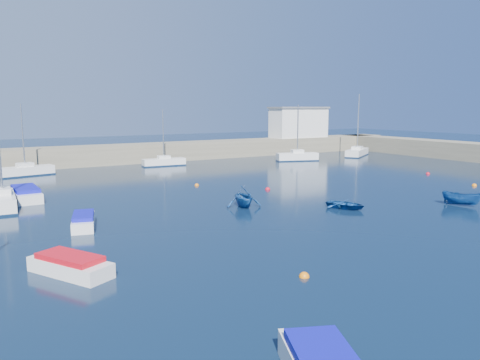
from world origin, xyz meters
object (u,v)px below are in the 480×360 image
dinghy_left (243,196)px  dinghy_right (462,199)px  sailboat_6 (164,162)px  harbor_office (299,123)px  sailboat_5 (25,171)px  dinghy_center (346,205)px  motorboat_2 (26,194)px  sailboat_8 (357,152)px  motorboat_0 (70,265)px  sailboat_7 (297,156)px  motorboat_1 (84,221)px  sailboat_3 (3,201)px

dinghy_left → dinghy_right: bearing=-14.1°
sailboat_6 → harbor_office: bearing=-72.8°
harbor_office → sailboat_5: bearing=-171.6°
sailboat_6 → dinghy_center: (1.73, -32.59, -0.24)m
harbor_office → motorboat_2: (-46.47, -21.92, -4.57)m
sailboat_8 → dinghy_center: sailboat_8 is taller
motorboat_0 → dinghy_center: motorboat_0 is taller
sailboat_7 → motorboat_1: bearing=141.5°
sailboat_8 → motorboat_2: bearing=70.9°
motorboat_1 → dinghy_center: bearing=1.5°
motorboat_1 → dinghy_right: size_ratio=1.35×
harbor_office → sailboat_6: (-27.50, -5.95, -4.55)m
dinghy_center → motorboat_0: bearing=166.8°
dinghy_center → sailboat_5: bearing=96.7°
sailboat_5 → motorboat_0: sailboat_5 is taller
sailboat_7 → dinghy_left: bearing=153.0°
sailboat_7 → dinghy_right: sailboat_7 is taller
sailboat_7 → motorboat_2: 39.76m
sailboat_7 → motorboat_0: bearing=148.1°
sailboat_6 → motorboat_2: sailboat_6 is taller
motorboat_1 → dinghy_center: (18.70, -4.59, -0.12)m
sailboat_5 → motorboat_1: bearing=169.8°
sailboat_8 → dinghy_center: 41.49m
harbor_office → motorboat_1: (-44.47, -33.96, -4.66)m
sailboat_8 → motorboat_0: bearing=90.1°
motorboat_0 → dinghy_left: 17.19m
harbor_office → sailboat_7: bearing=-128.8°
motorboat_2 → sailboat_7: bearing=15.5°
sailboat_5 → motorboat_2: bearing=162.7°
harbor_office → sailboat_8: 11.69m
sailboat_5 → dinghy_left: bearing=-166.1°
motorboat_0 → sailboat_8: bearing=4.1°
harbor_office → motorboat_1: 56.14m
harbor_office → sailboat_8: (4.27, -9.92, -4.48)m
harbor_office → sailboat_7: size_ratio=1.23×
sailboat_7 → dinghy_center: size_ratio=2.69×
motorboat_1 → dinghy_right: bearing=-2.2°
sailboat_6 → sailboat_8: sailboat_8 is taller
sailboat_6 → dinghy_right: 38.05m
harbor_office → sailboat_7: sailboat_7 is taller
dinghy_center → sailboat_8: bearing=19.8°
dinghy_left → sailboat_6: bearing=96.4°
harbor_office → dinghy_center: size_ratio=3.29×
motorboat_0 → motorboat_2: size_ratio=0.82×
sailboat_5 → sailboat_7: size_ratio=1.00×
sailboat_7 → dinghy_center: (-17.37, -28.11, -0.33)m
sailboat_6 → sailboat_3: bearing=137.2°
harbor_office → dinghy_right: bearing=-111.9°
sailboat_5 → motorboat_2: (-1.81, -15.36, -0.07)m
motorboat_0 → motorboat_1: size_ratio=1.12×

